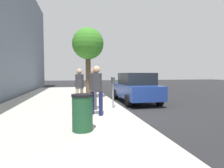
{
  "coord_description": "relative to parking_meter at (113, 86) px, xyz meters",
  "views": [
    {
      "loc": [
        -7.23,
        2.21,
        1.71
      ],
      "look_at": [
        1.2,
        0.42,
        1.22
      ],
      "focal_mm": 28.27,
      "sensor_mm": 36.0,
      "label": 1
    }
  ],
  "objects": [
    {
      "name": "parking_meter",
      "position": [
        0.0,
        0.0,
        0.0
      ],
      "size": [
        0.36,
        0.12,
        1.41
      ],
      "color": "gray",
      "rests_on": "sidewalk_slab"
    },
    {
      "name": "pedestrian_bystander",
      "position": [
        -1.18,
        0.9,
        0.1
      ],
      "size": [
        0.44,
        0.43,
        1.87
      ],
      "rotation": [
        0.0,
        0.0,
        -0.8
      ],
      "color": "#191E4C",
      "rests_on": "sidewalk_slab"
    },
    {
      "name": "pedestrian_at_meter",
      "position": [
        -0.05,
        0.89,
        0.05
      ],
      "size": [
        0.54,
        0.39,
        1.8
      ],
      "rotation": [
        0.0,
        0.0,
        -1.42
      ],
      "color": "#47474C",
      "rests_on": "sidewalk_slab"
    },
    {
      "name": "street_tree",
      "position": [
        3.61,
        0.85,
        2.4
      ],
      "size": [
        2.0,
        2.0,
        4.49
      ],
      "color": "brown",
      "rests_on": "sidewalk_slab"
    },
    {
      "name": "parked_sedan_near",
      "position": [
        2.21,
        -1.85,
        -0.27
      ],
      "size": [
        4.4,
        1.97,
        1.77
      ],
      "color": "navy",
      "rests_on": "ground_plane"
    },
    {
      "name": "parking_officer",
      "position": [
        0.75,
        1.48,
        0.07
      ],
      "size": [
        0.48,
        0.4,
        1.82
      ],
      "rotation": [
        0.0,
        0.0,
        -2.17
      ],
      "color": "tan",
      "rests_on": "sidewalk_slab"
    },
    {
      "name": "ground_plane",
      "position": [
        -0.57,
        -0.5,
        -1.17
      ],
      "size": [
        80.0,
        80.0,
        0.0
      ],
      "primitive_type": "plane",
      "color": "#232326",
      "rests_on": "ground"
    },
    {
      "name": "sidewalk_slab",
      "position": [
        -0.57,
        2.5,
        -1.09
      ],
      "size": [
        28.0,
        6.0,
        0.15
      ],
      "primitive_type": "cube",
      "color": "#B7B2A8",
      "rests_on": "ground_plane"
    },
    {
      "name": "trash_bin",
      "position": [
        -2.96,
        1.51,
        -0.51
      ],
      "size": [
        0.59,
        0.59,
        1.01
      ],
      "color": "#1E4C2D",
      "rests_on": "sidewalk_slab"
    }
  ]
}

